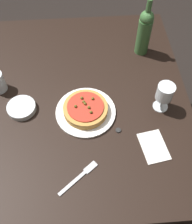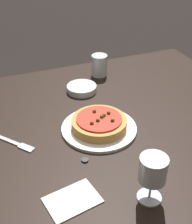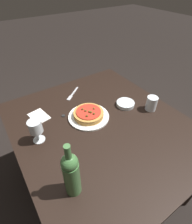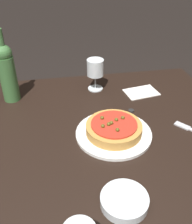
{
  "view_description": "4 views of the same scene",
  "coord_description": "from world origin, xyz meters",
  "px_view_note": "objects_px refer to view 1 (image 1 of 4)",
  "views": [
    {
      "loc": [
        0.79,
        0.03,
        1.75
      ],
      "look_at": [
        0.13,
        0.08,
        0.78
      ],
      "focal_mm": 42.0,
      "sensor_mm": 36.0,
      "label": 1
    },
    {
      "loc": [
        0.46,
        0.89,
        1.42
      ],
      "look_at": [
        0.1,
        -0.02,
        0.78
      ],
      "focal_mm": 50.0,
      "sensor_mm": 36.0,
      "label": 2
    },
    {
      "loc": [
        -0.67,
        0.49,
        1.53
      ],
      "look_at": [
        0.05,
        0.01,
        0.81
      ],
      "focal_mm": 28.0,
      "sensor_mm": 36.0,
      "label": 3
    },
    {
      "loc": [
        -0.09,
        -0.69,
        1.35
      ],
      "look_at": [
        0.05,
        0.09,
        0.8
      ],
      "focal_mm": 42.0,
      "sensor_mm": 36.0,
      "label": 4
    }
  ],
  "objects_px": {
    "dining_table": "(79,105)",
    "dinner_plate": "(86,112)",
    "wine_glass": "(165,93)",
    "fork": "(80,176)",
    "bottle_cap": "(118,130)",
    "wine_bottle": "(144,31)",
    "side_bowl": "(22,108)",
    "pizza": "(86,109)"
  },
  "relations": [
    {
      "from": "wine_glass",
      "to": "side_bowl",
      "type": "distance_m",
      "value": 0.66
    },
    {
      "from": "dining_table",
      "to": "side_bowl",
      "type": "height_order",
      "value": "side_bowl"
    },
    {
      "from": "wine_bottle",
      "to": "fork",
      "type": "bearing_deg",
      "value": -27.52
    },
    {
      "from": "bottle_cap",
      "to": "wine_glass",
      "type": "bearing_deg",
      "value": 118.26
    },
    {
      "from": "wine_glass",
      "to": "fork",
      "type": "bearing_deg",
      "value": -51.19
    },
    {
      "from": "dining_table",
      "to": "pizza",
      "type": "relative_size",
      "value": 5.95
    },
    {
      "from": "dining_table",
      "to": "wine_glass",
      "type": "relative_size",
      "value": 8.18
    },
    {
      "from": "fork",
      "to": "bottle_cap",
      "type": "height_order",
      "value": "bottle_cap"
    },
    {
      "from": "side_bowl",
      "to": "dining_table",
      "type": "bearing_deg",
      "value": 103.83
    },
    {
      "from": "pizza",
      "to": "bottle_cap",
      "type": "relative_size",
      "value": 8.48
    },
    {
      "from": "dinner_plate",
      "to": "wine_glass",
      "type": "xyz_separation_m",
      "value": [
        -0.01,
        0.35,
        0.1
      ]
    },
    {
      "from": "dining_table",
      "to": "wine_bottle",
      "type": "xyz_separation_m",
      "value": [
        -0.28,
        0.36,
        0.22
      ]
    },
    {
      "from": "dining_table",
      "to": "dinner_plate",
      "type": "distance_m",
      "value": 0.14
    },
    {
      "from": "dinner_plate",
      "to": "wine_glass",
      "type": "height_order",
      "value": "wine_glass"
    },
    {
      "from": "pizza",
      "to": "wine_glass",
      "type": "relative_size",
      "value": 1.37
    },
    {
      "from": "wine_bottle",
      "to": "side_bowl",
      "type": "xyz_separation_m",
      "value": [
        0.35,
        -0.62,
        -0.12
      ]
    },
    {
      "from": "dining_table",
      "to": "bottle_cap",
      "type": "distance_m",
      "value": 0.29
    },
    {
      "from": "bottle_cap",
      "to": "wine_bottle",
      "type": "bearing_deg",
      "value": 159.45
    },
    {
      "from": "dinner_plate",
      "to": "fork",
      "type": "height_order",
      "value": "dinner_plate"
    },
    {
      "from": "fork",
      "to": "side_bowl",
      "type": "bearing_deg",
      "value": 88.35
    },
    {
      "from": "wine_bottle",
      "to": "bottle_cap",
      "type": "height_order",
      "value": "wine_bottle"
    },
    {
      "from": "dinner_plate",
      "to": "pizza",
      "type": "height_order",
      "value": "pizza"
    },
    {
      "from": "bottle_cap",
      "to": "dining_table",
      "type": "bearing_deg",
      "value": -140.7
    },
    {
      "from": "wine_glass",
      "to": "bottle_cap",
      "type": "relative_size",
      "value": 6.17
    },
    {
      "from": "bottle_cap",
      "to": "side_bowl",
      "type": "bearing_deg",
      "value": -108.57
    },
    {
      "from": "pizza",
      "to": "wine_bottle",
      "type": "distance_m",
      "value": 0.52
    },
    {
      "from": "dining_table",
      "to": "pizza",
      "type": "bearing_deg",
      "value": 17.95
    },
    {
      "from": "pizza",
      "to": "fork",
      "type": "relative_size",
      "value": 1.24
    },
    {
      "from": "pizza",
      "to": "fork",
      "type": "bearing_deg",
      "value": -6.85
    },
    {
      "from": "dinner_plate",
      "to": "side_bowl",
      "type": "bearing_deg",
      "value": -97.53
    },
    {
      "from": "wine_glass",
      "to": "wine_bottle",
      "type": "relative_size",
      "value": 0.47
    },
    {
      "from": "dining_table",
      "to": "wine_bottle",
      "type": "height_order",
      "value": "wine_bottle"
    },
    {
      "from": "dining_table",
      "to": "pizza",
      "type": "height_order",
      "value": "pizza"
    },
    {
      "from": "wine_bottle",
      "to": "bottle_cap",
      "type": "relative_size",
      "value": 13.09
    },
    {
      "from": "wine_glass",
      "to": "side_bowl",
      "type": "xyz_separation_m",
      "value": [
        -0.03,
        -0.65,
        -0.09
      ]
    },
    {
      "from": "fork",
      "to": "bottle_cap",
      "type": "relative_size",
      "value": 6.84
    },
    {
      "from": "dinner_plate",
      "to": "pizza",
      "type": "bearing_deg",
      "value": 170.57
    },
    {
      "from": "dining_table",
      "to": "fork",
      "type": "bearing_deg",
      "value": -0.43
    },
    {
      "from": "dining_table",
      "to": "pizza",
      "type": "xyz_separation_m",
      "value": [
        0.1,
        0.03,
        0.12
      ]
    },
    {
      "from": "wine_glass",
      "to": "wine_bottle",
      "type": "distance_m",
      "value": 0.38
    },
    {
      "from": "fork",
      "to": "bottle_cap",
      "type": "bearing_deg",
      "value": 9.8
    },
    {
      "from": "dinner_plate",
      "to": "wine_bottle",
      "type": "bearing_deg",
      "value": 140.1
    }
  ]
}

